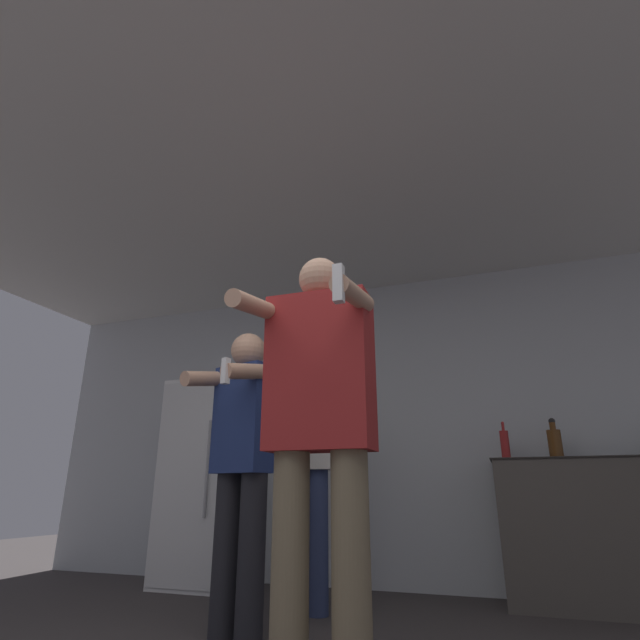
{
  "coord_description": "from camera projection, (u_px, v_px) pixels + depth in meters",
  "views": [
    {
      "loc": [
        0.83,
        -1.12,
        0.73
      ],
      "look_at": [
        0.14,
        0.83,
        1.44
      ],
      "focal_mm": 28.0,
      "sensor_mm": 36.0,
      "label": 1
    }
  ],
  "objects": [
    {
      "name": "wall_back",
      "position": [
        397.0,
        424.0,
        4.26
      ],
      "size": [
        7.0,
        0.06,
        2.55
      ],
      "color": "#B2B7BC",
      "rests_on": "ground_plane"
    },
    {
      "name": "refrigerator",
      "position": [
        208.0,
        480.0,
        4.31
      ],
      "size": [
        0.63,
        0.68,
        1.66
      ],
      "color": "white",
      "rests_on": "ground_plane"
    },
    {
      "name": "ceiling_slab",
      "position": [
        338.0,
        194.0,
        3.26
      ],
      "size": [
        7.0,
        3.66,
        0.05
      ],
      "color": "silver",
      "rests_on": "wall_back"
    },
    {
      "name": "bottle_red_label",
      "position": [
        555.0,
        442.0,
        3.59
      ],
      "size": [
        0.1,
        0.1,
        0.29
      ],
      "color": "#563314",
      "rests_on": "counter"
    },
    {
      "name": "person_spectator_back",
      "position": [
        301.0,
        451.0,
        3.43
      ],
      "size": [
        0.54,
        0.54,
        1.72
      ],
      "color": "navy",
      "rests_on": "ground_plane"
    },
    {
      "name": "counter",
      "position": [
        602.0,
        532.0,
        3.31
      ],
      "size": [
        1.31,
        0.53,
        0.95
      ],
      "color": "#47423D",
      "rests_on": "ground_plane"
    },
    {
      "name": "bottle_green_wine",
      "position": [
        505.0,
        444.0,
        3.7
      ],
      "size": [
        0.06,
        0.06,
        0.28
      ],
      "color": "maroon",
      "rests_on": "counter"
    },
    {
      "name": "person_woman_foreground",
      "position": [
        319.0,
        427.0,
        2.03
      ],
      "size": [
        0.5,
        0.53,
        1.73
      ],
      "color": "#75664C",
      "rests_on": "ground_plane"
    },
    {
      "name": "person_man_side",
      "position": [
        242.0,
        457.0,
        2.86
      ],
      "size": [
        0.5,
        0.53,
        1.66
      ],
      "color": "black",
      "rests_on": "ground_plane"
    }
  ]
}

